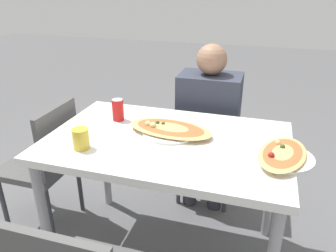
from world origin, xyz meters
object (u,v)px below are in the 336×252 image
Objects in this scene: dining_table at (167,152)px; pizza_second at (282,155)px; chair_far_seated at (210,133)px; soda_can at (118,110)px; pizza_main at (170,129)px; chair_side_left at (46,160)px; drink_glass at (81,139)px; person_seated at (208,114)px.

pizza_second is at bearing -4.66° from dining_table.
dining_table is 0.76m from chair_far_seated.
dining_table is 9.83× the size of soda_can.
chair_far_seated is at bearing 81.77° from dining_table.
chair_far_seated is 0.73m from pizza_main.
drink_glass reaches higher than chair_side_left.
drink_glass is (-0.02, -0.37, -0.01)m from soda_can.
soda_can reaches higher than pizza_main.
chair_far_seated is at bearing 63.67° from drink_glass.
pizza_main is at bearing 39.32° from drink_glass.
pizza_main is (-0.11, -0.65, 0.31)m from chair_far_seated.
soda_can is 0.37m from drink_glass.
dining_table is 1.07× the size of person_seated.
drink_glass is at bearing 63.67° from chair_far_seated.
dining_table is 0.12m from pizza_main.
person_seated reaches higher than pizza_main.
soda_can reaches higher than dining_table.
person_seated is (0.10, 0.61, -0.01)m from dining_table.
chair_far_seated is 0.81m from soda_can.
person_seated reaches higher than soda_can.
pizza_second is (0.92, 0.18, -0.03)m from drink_glass.
dining_table is 1.45× the size of chair_far_seated.
chair_far_seated reaches higher than dining_table.
soda_can is at bearing -77.13° from chair_side_left.
chair_far_seated is 1.11m from drink_glass.
chair_far_seated is at bearing 120.47° from pizza_second.
chair_side_left is (-0.81, 0.04, -0.21)m from dining_table.
soda_can is (-0.45, -0.46, 0.16)m from person_seated.
soda_can is at bearing 167.82° from pizza_second.
pizza_second is (0.90, -0.19, -0.04)m from soda_can.
chair_far_seated reaches higher than pizza_main.
chair_side_left is 1.09m from person_seated.
chair_side_left is 0.74× the size of person_seated.
dining_table is 2.52× the size of pizza_main.
soda_can is (-0.45, -0.58, 0.35)m from chair_far_seated.
person_seated is 0.81m from pizza_second.
pizza_second is (1.36, -0.09, 0.31)m from chair_side_left.
pizza_second is (0.45, -0.77, 0.31)m from chair_far_seated.
drink_glass reaches higher than pizza_second.
drink_glass is (-0.47, -0.83, 0.14)m from person_seated.
chair_side_left is 0.86m from pizza_main.
dining_table is at bearing 31.42° from drink_glass.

